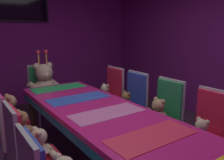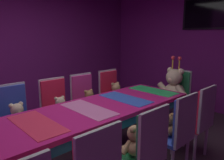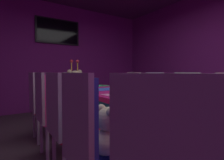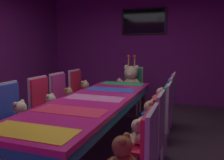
{
  "view_description": "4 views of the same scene",
  "coord_description": "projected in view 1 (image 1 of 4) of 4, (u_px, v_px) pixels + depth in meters",
  "views": [
    {
      "loc": [
        -1.24,
        -1.87,
        1.58
      ],
      "look_at": [
        0.23,
        0.25,
        1.02
      ],
      "focal_mm": 37.31,
      "sensor_mm": 36.0,
      "label": 1
    },
    {
      "loc": [
        1.99,
        -1.49,
        1.6
      ],
      "look_at": [
        0.11,
        0.29,
        1.07
      ],
      "focal_mm": 34.99,
      "sensor_mm": 36.0,
      "label": 2
    },
    {
      "loc": [
        -1.3,
        -1.49,
        0.99
      ],
      "look_at": [
        -0.05,
        0.42,
        0.88
      ],
      "focal_mm": 27.66,
      "sensor_mm": 36.0,
      "label": 3
    },
    {
      "loc": [
        1.19,
        -2.73,
        1.41
      ],
      "look_at": [
        0.19,
        0.13,
        0.97
      ],
      "focal_mm": 36.87,
      "sensor_mm": 36.0,
      "label": 4
    }
  ],
  "objects": [
    {
      "name": "chair_right_4",
      "position": [
        112.0,
        91.0,
        3.79
      ],
      "size": [
        0.42,
        0.41,
        0.98
      ],
      "rotation": [
        0.0,
        0.0,
        3.14
      ],
      "color": "red",
      "rests_on": "ground_plane"
    },
    {
      "name": "banquet_table",
      "position": [
        107.0,
        121.0,
        2.39
      ],
      "size": [
        0.9,
        3.03,
        0.75
      ],
      "color": "#C61E72",
      "rests_on": "ground_plane"
    },
    {
      "name": "teddy_right_2",
      "position": [
        157.0,
        113.0,
        2.81
      ],
      "size": [
        0.26,
        0.33,
        0.31
      ],
      "rotation": [
        0.0,
        0.0,
        3.14
      ],
      "color": "tan",
      "rests_on": "chair_right_2"
    },
    {
      "name": "teddy_right_3",
      "position": [
        126.0,
        102.0,
        3.29
      ],
      "size": [
        0.22,
        0.28,
        0.26
      ],
      "rotation": [
        0.0,
        0.0,
        3.14
      ],
      "color": "olive",
      "rests_on": "chair_right_3"
    },
    {
      "name": "teddy_left_3",
      "position": [
        22.0,
        126.0,
        2.46
      ],
      "size": [
        0.24,
        0.31,
        0.29
      ],
      "color": "#9E7247",
      "rests_on": "chair_left_3"
    },
    {
      "name": "teddy_right_1",
      "position": [
        201.0,
        133.0,
        2.32
      ],
      "size": [
        0.21,
        0.27,
        0.26
      ],
      "rotation": [
        0.0,
        0.0,
        3.14
      ],
      "color": "beige",
      "rests_on": "chair_right_1"
    },
    {
      "name": "chair_right_1",
      "position": [
        209.0,
        127.0,
        2.39
      ],
      "size": [
        0.42,
        0.41,
        0.98
      ],
      "rotation": [
        0.0,
        0.0,
        3.14
      ],
      "color": "red",
      "rests_on": "ground_plane"
    },
    {
      "name": "king_teddy_bear",
      "position": [
        45.0,
        82.0,
        3.9
      ],
      "size": [
        0.62,
        0.48,
        0.79
      ],
      "rotation": [
        0.0,
        0.0,
        -1.57
      ],
      "color": "beige",
      "rests_on": "throne_chair"
    },
    {
      "name": "wall_tv",
      "position": [
        20.0,
        5.0,
        4.59
      ],
      "size": [
        1.12,
        0.06,
        0.65
      ],
      "color": "black"
    },
    {
      "name": "throne_chair",
      "position": [
        42.0,
        87.0,
        4.06
      ],
      "size": [
        0.41,
        0.42,
        0.98
      ],
      "rotation": [
        0.0,
        0.0,
        -1.57
      ],
      "color": "#268C4C",
      "rests_on": "ground_plane"
    },
    {
      "name": "teddy_left_2",
      "position": [
        40.0,
        146.0,
        2.04
      ],
      "size": [
        0.24,
        0.31,
        0.29
      ],
      "color": "beige",
      "rests_on": "chair_left_2"
    },
    {
      "name": "chair_left_2",
      "position": [
        23.0,
        149.0,
        1.96
      ],
      "size": [
        0.42,
        0.41,
        0.98
      ],
      "color": "red",
      "rests_on": "ground_plane"
    },
    {
      "name": "chair_right_2",
      "position": [
        166.0,
        110.0,
        2.89
      ],
      "size": [
        0.42,
        0.41,
        0.98
      ],
      "rotation": [
        0.0,
        0.0,
        3.14
      ],
      "color": "#268C4C",
      "rests_on": "ground_plane"
    },
    {
      "name": "teddy_right_4",
      "position": [
        105.0,
        94.0,
        3.72
      ],
      "size": [
        0.22,
        0.29,
        0.27
      ],
      "rotation": [
        0.0,
        0.0,
        3.14
      ],
      "color": "beige",
      "rests_on": "chair_right_4"
    },
    {
      "name": "wall_back",
      "position": [
        21.0,
        38.0,
        4.8
      ],
      "size": [
        5.2,
        0.12,
        2.8
      ],
      "primitive_type": "cube",
      "color": "#721E72",
      "rests_on": "ground_plane"
    },
    {
      "name": "chair_right_3",
      "position": [
        133.0,
        99.0,
        3.37
      ],
      "size": [
        0.42,
        0.41,
        0.98
      ],
      "rotation": [
        0.0,
        0.0,
        3.14
      ],
      "color": "#2D47B2",
      "rests_on": "ground_plane"
    },
    {
      "name": "chair_left_3",
      "position": [
        8.0,
        128.0,
        2.38
      ],
      "size": [
        0.42,
        0.41,
        0.98
      ],
      "color": "#CC338C",
      "rests_on": "ground_plane"
    },
    {
      "name": "teddy_left_4",
      "position": [
        11.0,
        109.0,
        2.94
      ],
      "size": [
        0.27,
        0.35,
        0.33
      ],
      "color": "tan",
      "rests_on": "chair_left_4"
    }
  ]
}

